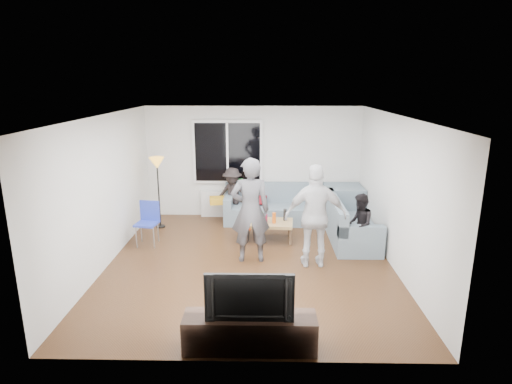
{
  "coord_description": "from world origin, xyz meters",
  "views": [
    {
      "loc": [
        0.25,
        -6.97,
        3.16
      ],
      "look_at": [
        0.1,
        0.6,
        1.15
      ],
      "focal_mm": 29.55,
      "sensor_mm": 36.0,
      "label": 1
    }
  ],
  "objects_px": {
    "floor_lamp": "(159,193)",
    "side_chair": "(147,224)",
    "spectator_back": "(232,195)",
    "player_right": "(316,216)",
    "player_left": "(250,210)",
    "sofa_right_section": "(351,220)",
    "sofa_back_section": "(275,204)",
    "television": "(250,293)",
    "coffee_table": "(265,231)",
    "spectator_right": "(359,225)",
    "tv_console": "(250,332)"
  },
  "relations": [
    {
      "from": "coffee_table",
      "to": "player_right",
      "type": "height_order",
      "value": "player_right"
    },
    {
      "from": "player_right",
      "to": "sofa_back_section",
      "type": "bearing_deg",
      "value": -76.16
    },
    {
      "from": "spectator_back",
      "to": "player_left",
      "type": "bearing_deg",
      "value": -57.92
    },
    {
      "from": "player_right",
      "to": "spectator_right",
      "type": "distance_m",
      "value": 1.08
    },
    {
      "from": "sofa_right_section",
      "to": "side_chair",
      "type": "distance_m",
      "value": 4.09
    },
    {
      "from": "coffee_table",
      "to": "spectator_back",
      "type": "xyz_separation_m",
      "value": [
        -0.75,
        1.2,
        0.43
      ]
    },
    {
      "from": "floor_lamp",
      "to": "coffee_table",
      "type": "bearing_deg",
      "value": -17.84
    },
    {
      "from": "spectator_right",
      "to": "tv_console",
      "type": "height_order",
      "value": "spectator_right"
    },
    {
      "from": "sofa_back_section",
      "to": "sofa_right_section",
      "type": "xyz_separation_m",
      "value": [
        1.52,
        -1.11,
        0.0
      ]
    },
    {
      "from": "floor_lamp",
      "to": "player_left",
      "type": "distance_m",
      "value": 2.7
    },
    {
      "from": "tv_console",
      "to": "player_right",
      "type": "bearing_deg",
      "value": 66.48
    },
    {
      "from": "floor_lamp",
      "to": "spectator_right",
      "type": "distance_m",
      "value": 4.31
    },
    {
      "from": "player_right",
      "to": "spectator_right",
      "type": "relative_size",
      "value": 1.56
    },
    {
      "from": "coffee_table",
      "to": "floor_lamp",
      "type": "relative_size",
      "value": 0.71
    },
    {
      "from": "coffee_table",
      "to": "side_chair",
      "type": "xyz_separation_m",
      "value": [
        -2.33,
        -0.3,
        0.23
      ]
    },
    {
      "from": "coffee_table",
      "to": "spectator_right",
      "type": "relative_size",
      "value": 0.95
    },
    {
      "from": "coffee_table",
      "to": "spectator_back",
      "type": "distance_m",
      "value": 1.48
    },
    {
      "from": "sofa_right_section",
      "to": "player_right",
      "type": "xyz_separation_m",
      "value": [
        -0.88,
        -1.24,
        0.48
      ]
    },
    {
      "from": "player_left",
      "to": "side_chair",
      "type": "bearing_deg",
      "value": -23.56
    },
    {
      "from": "floor_lamp",
      "to": "player_left",
      "type": "xyz_separation_m",
      "value": [
        2.06,
        -1.74,
        0.16
      ]
    },
    {
      "from": "floor_lamp",
      "to": "tv_console",
      "type": "relative_size",
      "value": 0.97
    },
    {
      "from": "sofa_right_section",
      "to": "spectator_right",
      "type": "distance_m",
      "value": 0.74
    },
    {
      "from": "player_right",
      "to": "floor_lamp",
      "type": "bearing_deg",
      "value": -32.6
    },
    {
      "from": "player_left",
      "to": "spectator_right",
      "type": "distance_m",
      "value": 2.07
    },
    {
      "from": "floor_lamp",
      "to": "side_chair",
      "type": "bearing_deg",
      "value": -90.0
    },
    {
      "from": "sofa_back_section",
      "to": "spectator_right",
      "type": "bearing_deg",
      "value": -50.34
    },
    {
      "from": "side_chair",
      "to": "tv_console",
      "type": "distance_m",
      "value": 3.94
    },
    {
      "from": "sofa_right_section",
      "to": "television",
      "type": "bearing_deg",
      "value": 152.16
    },
    {
      "from": "sofa_back_section",
      "to": "television",
      "type": "bearing_deg",
      "value": -94.96
    },
    {
      "from": "spectator_right",
      "to": "television",
      "type": "distance_m",
      "value": 3.52
    },
    {
      "from": "spectator_back",
      "to": "player_right",
      "type": "bearing_deg",
      "value": -36.31
    },
    {
      "from": "player_right",
      "to": "spectator_back",
      "type": "bearing_deg",
      "value": -57.25
    },
    {
      "from": "floor_lamp",
      "to": "tv_console",
      "type": "bearing_deg",
      "value": -63.86
    },
    {
      "from": "floor_lamp",
      "to": "television",
      "type": "relative_size",
      "value": 1.5
    },
    {
      "from": "player_left",
      "to": "spectator_back",
      "type": "bearing_deg",
      "value": -82.46
    },
    {
      "from": "player_right",
      "to": "spectator_back",
      "type": "xyz_separation_m",
      "value": [
        -1.61,
        2.38,
        -0.28
      ]
    },
    {
      "from": "player_left",
      "to": "floor_lamp",
      "type": "bearing_deg",
      "value": -45.16
    },
    {
      "from": "spectator_back",
      "to": "tv_console",
      "type": "relative_size",
      "value": 0.79
    },
    {
      "from": "sofa_right_section",
      "to": "player_left",
      "type": "xyz_separation_m",
      "value": [
        -2.01,
        -1.05,
        0.52
      ]
    },
    {
      "from": "player_left",
      "to": "spectator_back",
      "type": "distance_m",
      "value": 2.27
    },
    {
      "from": "coffee_table",
      "to": "spectator_right",
      "type": "distance_m",
      "value": 1.9
    },
    {
      "from": "spectator_right",
      "to": "coffee_table",
      "type": "bearing_deg",
      "value": -103.17
    },
    {
      "from": "sofa_back_section",
      "to": "television",
      "type": "height_order",
      "value": "television"
    },
    {
      "from": "player_right",
      "to": "spectator_right",
      "type": "xyz_separation_m",
      "value": [
        0.88,
        0.52,
        -0.32
      ]
    },
    {
      "from": "spectator_back",
      "to": "tv_console",
      "type": "bearing_deg",
      "value": -63.7
    },
    {
      "from": "spectator_right",
      "to": "sofa_right_section",
      "type": "bearing_deg",
      "value": -172.22
    },
    {
      "from": "side_chair",
      "to": "floor_lamp",
      "type": "bearing_deg",
      "value": 98.95
    },
    {
      "from": "side_chair",
      "to": "coffee_table",
      "type": "bearing_deg",
      "value": 16.27
    },
    {
      "from": "tv_console",
      "to": "television",
      "type": "bearing_deg",
      "value": 180.0
    },
    {
      "from": "sofa_right_section",
      "to": "spectator_right",
      "type": "height_order",
      "value": "spectator_right"
    }
  ]
}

